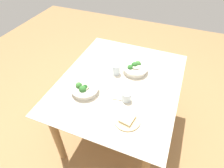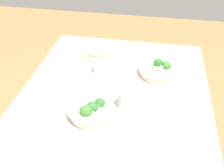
% 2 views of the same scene
% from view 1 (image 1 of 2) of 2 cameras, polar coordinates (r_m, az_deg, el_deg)
% --- Properties ---
extents(ground_plane, '(6.00, 6.00, 0.00)m').
position_cam_1_polar(ground_plane, '(2.33, 1.81, -13.23)').
color(ground_plane, '#9E7547').
extents(dining_table, '(1.29, 1.07, 0.76)m').
position_cam_1_polar(dining_table, '(1.82, 2.25, -1.84)').
color(dining_table, beige).
rests_on(dining_table, ground_plane).
extents(broccoli_bowl_far, '(0.24, 0.24, 0.10)m').
position_cam_1_polar(broccoli_bowl_far, '(1.84, 6.93, 4.68)').
color(broccoli_bowl_far, silver).
rests_on(broccoli_bowl_far, dining_table).
extents(broccoli_bowl_near, '(0.24, 0.24, 0.09)m').
position_cam_1_polar(broccoli_bowl_near, '(1.64, -8.34, -1.51)').
color(broccoli_bowl_near, silver).
rests_on(broccoli_bowl_near, dining_table).
extents(bread_side_plate, '(0.20, 0.20, 0.03)m').
position_cam_1_polar(bread_side_plate, '(1.44, 4.59, -10.70)').
color(bread_side_plate, '#D6B27A').
rests_on(bread_side_plate, dining_table).
extents(water_glass_center, '(0.08, 0.08, 0.08)m').
position_cam_1_polar(water_glass_center, '(1.56, 4.39, -3.75)').
color(water_glass_center, silver).
rests_on(water_glass_center, dining_table).
extents(water_glass_side, '(0.07, 0.07, 0.10)m').
position_cam_1_polar(water_glass_side, '(1.80, 1.25, 4.41)').
color(water_glass_side, silver).
rests_on(water_glass_side, dining_table).
extents(fork_by_far_bowl, '(0.06, 0.11, 0.00)m').
position_cam_1_polar(fork_by_far_bowl, '(1.74, -0.01, 0.85)').
color(fork_by_far_bowl, '#B7B7BC').
rests_on(fork_by_far_bowl, dining_table).
extents(fork_by_near_bowl, '(0.09, 0.05, 0.00)m').
position_cam_1_polar(fork_by_near_bowl, '(2.03, -2.95, 7.77)').
color(fork_by_near_bowl, '#B7B7BC').
rests_on(fork_by_near_bowl, dining_table).
extents(table_knife_left, '(0.09, 0.18, 0.00)m').
position_cam_1_polar(table_knife_left, '(1.57, 9.68, -5.92)').
color(table_knife_left, '#B7B7BC').
rests_on(table_knife_left, dining_table).
extents(table_knife_right, '(0.08, 0.17, 0.00)m').
position_cam_1_polar(table_knife_right, '(1.90, -7.55, 4.50)').
color(table_knife_right, '#B7B7BC').
rests_on(table_knife_right, dining_table).
extents(napkin_folded_upper, '(0.23, 0.19, 0.01)m').
position_cam_1_polar(napkin_folded_upper, '(1.65, 2.98, -2.23)').
color(napkin_folded_upper, '#B1A997').
rests_on(napkin_folded_upper, dining_table).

